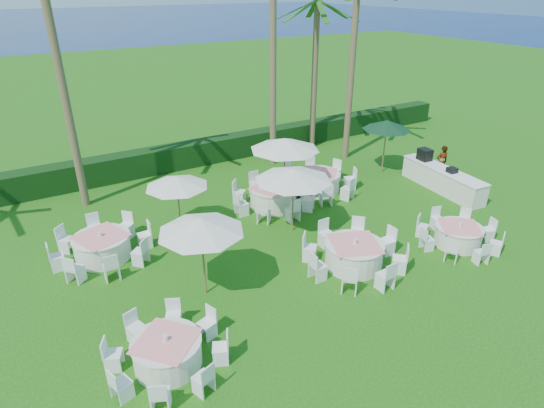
{
  "coord_description": "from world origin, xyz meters",
  "views": [
    {
      "loc": [
        -7.74,
        -9.16,
        8.62
      ],
      "look_at": [
        -0.12,
        3.61,
        1.3
      ],
      "focal_mm": 30.0,
      "sensor_mm": 36.0,
      "label": 1
    }
  ],
  "objects_px": {
    "umbrella_d": "(285,144)",
    "buffet_table": "(442,178)",
    "banquet_table_d": "(102,246)",
    "banquet_table_c": "(458,235)",
    "umbrella_a": "(201,225)",
    "banquet_table_a": "(167,352)",
    "umbrella_c": "(176,182)",
    "banquet_table_f": "(318,181)",
    "umbrella_b": "(293,175)",
    "staff_person": "(442,162)",
    "banquet_table_b": "(354,254)",
    "umbrella_green": "(387,125)",
    "banquet_table_e": "(273,196)"
  },
  "relations": [
    {
      "from": "banquet_table_f",
      "to": "umbrella_c",
      "type": "bearing_deg",
      "value": -176.19
    },
    {
      "from": "umbrella_a",
      "to": "umbrella_green",
      "type": "xyz_separation_m",
      "value": [
        11.53,
        4.6,
        0.05
      ]
    },
    {
      "from": "umbrella_a",
      "to": "banquet_table_c",
      "type": "bearing_deg",
      "value": -12.72
    },
    {
      "from": "banquet_table_e",
      "to": "umbrella_a",
      "type": "height_order",
      "value": "umbrella_a"
    },
    {
      "from": "banquet_table_c",
      "to": "banquet_table_d",
      "type": "bearing_deg",
      "value": 153.09
    },
    {
      "from": "banquet_table_f",
      "to": "umbrella_c",
      "type": "xyz_separation_m",
      "value": [
        -6.73,
        -0.45,
        1.64
      ]
    },
    {
      "from": "staff_person",
      "to": "umbrella_d",
      "type": "bearing_deg",
      "value": 5.07
    },
    {
      "from": "banquet_table_f",
      "to": "umbrella_green",
      "type": "xyz_separation_m",
      "value": [
        4.11,
        0.19,
        1.96
      ]
    },
    {
      "from": "umbrella_c",
      "to": "umbrella_a",
      "type": "bearing_deg",
      "value": -100.06
    },
    {
      "from": "banquet_table_b",
      "to": "umbrella_c",
      "type": "bearing_deg",
      "value": 129.06
    },
    {
      "from": "umbrella_b",
      "to": "umbrella_green",
      "type": "xyz_separation_m",
      "value": [
        7.13,
        2.7,
        0.1
      ]
    },
    {
      "from": "banquet_table_a",
      "to": "umbrella_c",
      "type": "bearing_deg",
      "value": 66.64
    },
    {
      "from": "banquet_table_a",
      "to": "banquet_table_f",
      "type": "distance_m",
      "value": 11.48
    },
    {
      "from": "banquet_table_f",
      "to": "staff_person",
      "type": "bearing_deg",
      "value": -16.97
    },
    {
      "from": "banquet_table_d",
      "to": "banquet_table_c",
      "type": "bearing_deg",
      "value": -26.91
    },
    {
      "from": "banquet_table_e",
      "to": "staff_person",
      "type": "distance_m",
      "value": 8.67
    },
    {
      "from": "umbrella_c",
      "to": "umbrella_green",
      "type": "xyz_separation_m",
      "value": [
        10.83,
        0.64,
        0.32
      ]
    },
    {
      "from": "umbrella_b",
      "to": "umbrella_green",
      "type": "distance_m",
      "value": 7.63
    },
    {
      "from": "umbrella_green",
      "to": "umbrella_c",
      "type": "bearing_deg",
      "value": -176.62
    },
    {
      "from": "banquet_table_b",
      "to": "banquet_table_c",
      "type": "relative_size",
      "value": 1.18
    },
    {
      "from": "banquet_table_b",
      "to": "umbrella_d",
      "type": "bearing_deg",
      "value": 82.62
    },
    {
      "from": "banquet_table_b",
      "to": "banquet_table_d",
      "type": "relative_size",
      "value": 1.02
    },
    {
      "from": "banquet_table_c",
      "to": "umbrella_b",
      "type": "xyz_separation_m",
      "value": [
        -4.58,
        3.92,
        1.93
      ]
    },
    {
      "from": "umbrella_green",
      "to": "staff_person",
      "type": "height_order",
      "value": "umbrella_green"
    },
    {
      "from": "umbrella_a",
      "to": "buffet_table",
      "type": "height_order",
      "value": "umbrella_a"
    },
    {
      "from": "buffet_table",
      "to": "umbrella_b",
      "type": "bearing_deg",
      "value": 177.98
    },
    {
      "from": "banquet_table_d",
      "to": "banquet_table_e",
      "type": "distance_m",
      "value": 7.1
    },
    {
      "from": "banquet_table_d",
      "to": "umbrella_c",
      "type": "bearing_deg",
      "value": 5.82
    },
    {
      "from": "banquet_table_b",
      "to": "umbrella_green",
      "type": "relative_size",
      "value": 1.29
    },
    {
      "from": "umbrella_b",
      "to": "buffet_table",
      "type": "relative_size",
      "value": 0.65
    },
    {
      "from": "umbrella_d",
      "to": "buffet_table",
      "type": "relative_size",
      "value": 0.66
    },
    {
      "from": "banquet_table_d",
      "to": "umbrella_d",
      "type": "height_order",
      "value": "umbrella_d"
    },
    {
      "from": "banquet_table_e",
      "to": "staff_person",
      "type": "xyz_separation_m",
      "value": [
        8.54,
        -1.48,
        0.36
      ]
    },
    {
      "from": "banquet_table_a",
      "to": "umbrella_d",
      "type": "relative_size",
      "value": 1.02
    },
    {
      "from": "banquet_table_a",
      "to": "staff_person",
      "type": "height_order",
      "value": "staff_person"
    },
    {
      "from": "umbrella_d",
      "to": "umbrella_a",
      "type": "bearing_deg",
      "value": -142.13
    },
    {
      "from": "banquet_table_f",
      "to": "staff_person",
      "type": "height_order",
      "value": "staff_person"
    },
    {
      "from": "banquet_table_b",
      "to": "umbrella_a",
      "type": "relative_size",
      "value": 1.32
    },
    {
      "from": "banquet_table_d",
      "to": "umbrella_green",
      "type": "height_order",
      "value": "umbrella_green"
    },
    {
      "from": "banquet_table_f",
      "to": "umbrella_a",
      "type": "xyz_separation_m",
      "value": [
        -7.43,
        -4.41,
        1.91
      ]
    },
    {
      "from": "umbrella_a",
      "to": "umbrella_green",
      "type": "bearing_deg",
      "value": 21.75
    },
    {
      "from": "banquet_table_d",
      "to": "banquet_table_b",
      "type": "bearing_deg",
      "value": -34.2
    },
    {
      "from": "banquet_table_c",
      "to": "banquet_table_e",
      "type": "xyz_separation_m",
      "value": [
        -4.13,
        6.09,
        0.07
      ]
    },
    {
      "from": "umbrella_a",
      "to": "banquet_table_f",
      "type": "bearing_deg",
      "value": 30.7
    },
    {
      "from": "umbrella_b",
      "to": "staff_person",
      "type": "distance_m",
      "value": 9.14
    },
    {
      "from": "umbrella_c",
      "to": "umbrella_b",
      "type": "bearing_deg",
      "value": -29.17
    },
    {
      "from": "umbrella_green",
      "to": "staff_person",
      "type": "distance_m",
      "value": 3.17
    },
    {
      "from": "banquet_table_c",
      "to": "banquet_table_f",
      "type": "height_order",
      "value": "banquet_table_f"
    },
    {
      "from": "banquet_table_c",
      "to": "umbrella_d",
      "type": "height_order",
      "value": "umbrella_d"
    },
    {
      "from": "banquet_table_e",
      "to": "staff_person",
      "type": "height_order",
      "value": "staff_person"
    }
  ]
}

